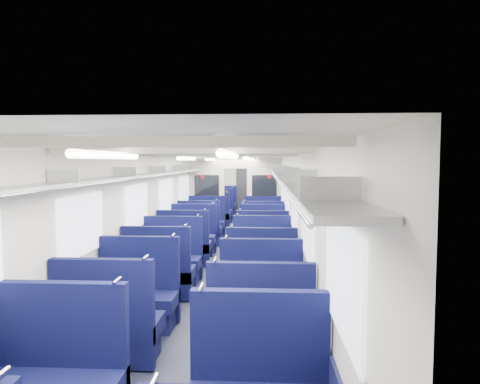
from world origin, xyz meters
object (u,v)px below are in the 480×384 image
Objects in this scene: seat_8 at (159,275)px; seat_15 at (262,239)px; seat_10 at (172,261)px; seat_14 at (193,238)px; seat_9 at (262,277)px; seat_27 at (263,206)px; seat_18 at (206,224)px; seat_26 at (223,205)px; seat_6 at (137,299)px; seat_7 at (261,303)px; seat_19 at (263,224)px; end_door at (245,189)px; seat_13 at (262,248)px; seat_11 at (262,260)px; seat_5 at (261,335)px; seat_20 at (214,216)px; seat_22 at (217,212)px; seat_23 at (263,212)px; seat_17 at (263,232)px; seat_21 at (263,216)px; seat_16 at (200,231)px; seat_4 at (108,329)px; bulkhead at (236,194)px; seat_12 at (184,247)px; seat_24 at (221,208)px; seat_25 at (263,209)px.

seat_8 is 1.00× the size of seat_15.
seat_14 is (0.00, 2.37, 0.00)m from seat_10.
seat_9 and seat_27 have the same top height.
seat_18 is 5.41m from seat_26.
seat_15 is (1.66, 4.54, 0.00)m from seat_6.
seat_7 is 1.00× the size of seat_10.
seat_19 is (1.66, 6.99, 0.00)m from seat_6.
seat_13 is (0.83, -10.28, -0.62)m from end_door.
seat_11 is 9.95m from seat_27.
end_door is 1.63× the size of seat_6.
seat_5 is 1.00× the size of seat_27.
seat_14 and seat_20 have the same top height.
seat_13 and seat_26 have the same top height.
seat_19 is at bearing -61.21° from seat_22.
seat_18 is 1.00× the size of seat_23.
seat_11 is at bearing -90.00° from seat_27.
seat_17 and seat_23 have the same top height.
seat_22 is (-1.66, 6.54, 0.00)m from seat_13.
seat_15 is at bearing -90.00° from seat_21.
seat_15 is 1.00× the size of seat_27.
seat_10 is 1.00× the size of seat_16.
seat_14 is (-0.83, -9.21, -0.62)m from end_door.
seat_23 and seat_26 have the same top height.
seat_14 is (0.00, 5.60, 0.00)m from seat_4.
bulkhead reaches higher than seat_8.
seat_18 is at bearing 101.58° from seat_5.
seat_8 is at bearing -98.49° from seat_27.
seat_13 is 5.34m from seat_21.
bulkhead is at bearing 78.45° from seat_12.
bulkhead reaches higher than seat_26.
seat_4 and seat_5 have the same top height.
seat_7 and seat_14 have the same top height.
bulkhead is at bearing 83.72° from seat_6.
end_door is 10.33m from seat_13.
seat_6 and seat_10 have the same top height.
bulkhead is 2.29× the size of seat_15.
seat_23 is (1.66, 11.04, 0.00)m from seat_4.
seat_23 is (1.66, 3.01, 0.00)m from seat_18.
seat_22 is at bearing 104.23° from seat_13.
seat_10 is 1.00× the size of seat_27.
seat_13 is 7.92m from seat_24.
seat_9 is at bearing -31.34° from seat_10.
seat_6 is at bearing -125.09° from seat_11.
seat_22 is (-1.66, 11.14, 0.00)m from seat_5.
seat_12 and seat_26 have the same top height.
seat_15 and seat_18 have the same top height.
seat_4 and seat_18 have the same top height.
seat_25 is (1.66, 7.65, 0.00)m from seat_12.
seat_22 and seat_24 have the same top height.
seat_11 is at bearing -80.59° from seat_26.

